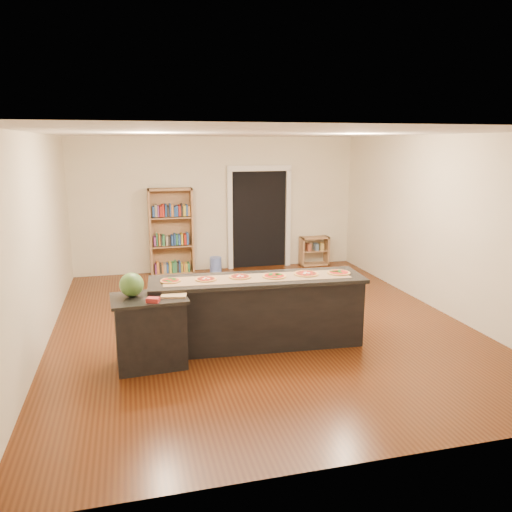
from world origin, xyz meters
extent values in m
cube|color=beige|center=(0.00, 0.00, 1.40)|extent=(6.00, 7.00, 2.80)
cube|color=#4E240D|center=(0.00, 0.00, 0.00)|extent=(6.00, 7.00, 0.01)
cube|color=white|center=(0.00, 0.00, 2.80)|extent=(6.00, 7.00, 0.01)
cube|color=black|center=(0.90, 3.48, 1.05)|extent=(1.20, 0.02, 2.10)
cube|color=silver|center=(0.25, 3.44, 1.05)|extent=(0.10, 0.08, 2.10)
cube|color=silver|center=(1.55, 3.44, 1.05)|extent=(0.10, 0.08, 2.10)
cube|color=silver|center=(0.90, 3.44, 2.15)|extent=(1.40, 0.08, 0.12)
cube|color=black|center=(-0.23, -0.77, 0.44)|extent=(2.75, 0.69, 0.88)
cube|color=black|center=(-0.23, -0.77, 0.91)|extent=(2.83, 0.77, 0.05)
cube|color=black|center=(-1.65, -1.09, 0.42)|extent=(0.81, 0.57, 0.84)
cube|color=black|center=(-1.65, -1.09, 0.86)|extent=(0.88, 0.65, 0.04)
cube|color=#A97D52|center=(-1.01, 3.29, 0.89)|extent=(0.89, 0.32, 1.78)
cube|color=#A97D52|center=(2.13, 3.31, 0.32)|extent=(0.64, 0.27, 0.64)
cylinder|color=#5B77CC|center=(-0.14, 3.05, 0.18)|extent=(0.25, 0.25, 0.36)
cube|color=olive|center=(-0.23, -0.79, 0.93)|extent=(2.48, 0.60, 0.00)
sphere|color=#144214|center=(-1.84, -1.02, 1.02)|extent=(0.29, 0.29, 0.29)
cube|color=tan|center=(-1.35, -1.13, 0.88)|extent=(0.33, 0.25, 0.02)
cube|color=maroon|center=(-1.61, -1.31, 0.90)|extent=(0.17, 0.15, 0.05)
cylinder|color=#195966|center=(-1.38, -0.92, 0.90)|extent=(0.15, 0.15, 0.06)
cylinder|color=#BA8947|center=(-1.35, -0.69, 0.94)|extent=(0.27, 0.27, 0.02)
cylinder|color=#A5190C|center=(-1.35, -0.69, 0.95)|extent=(0.22, 0.22, 0.00)
cylinder|color=#BA8947|center=(-0.90, -0.72, 0.94)|extent=(0.28, 0.28, 0.02)
cylinder|color=#A5190C|center=(-0.90, -0.72, 0.95)|extent=(0.23, 0.23, 0.00)
cylinder|color=#BA8947|center=(-0.45, -0.71, 0.94)|extent=(0.29, 0.29, 0.02)
cylinder|color=#A5190C|center=(-0.45, -0.71, 0.95)|extent=(0.23, 0.23, 0.00)
cylinder|color=#BA8947|center=(0.00, -0.80, 0.94)|extent=(0.31, 0.31, 0.02)
cylinder|color=#A5190C|center=(0.00, -0.80, 0.95)|extent=(0.25, 0.25, 0.00)
cylinder|color=#BA8947|center=(0.45, -0.78, 0.94)|extent=(0.32, 0.32, 0.02)
cylinder|color=#A5190C|center=(0.45, -0.78, 0.95)|extent=(0.26, 0.26, 0.00)
cylinder|color=#BA8947|center=(0.90, -0.84, 0.94)|extent=(0.31, 0.31, 0.02)
cylinder|color=#A5190C|center=(0.90, -0.84, 0.95)|extent=(0.26, 0.26, 0.00)
camera|label=1|loc=(-1.81, -6.92, 2.66)|focal=35.00mm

